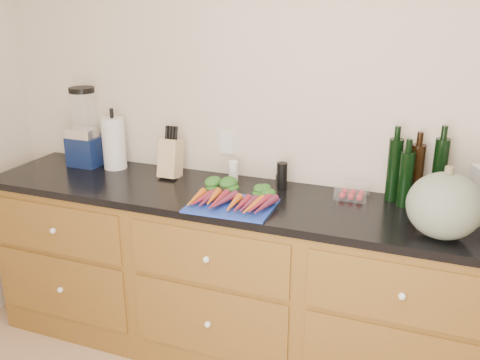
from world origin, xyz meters
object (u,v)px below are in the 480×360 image
at_px(blender_appliance, 85,132).
at_px(tomato_box, 352,191).
at_px(cutting_board, 231,206).
at_px(knife_block, 171,158).
at_px(paper_towel, 114,143).
at_px(carrots, 234,197).
at_px(squash, 445,206).

relative_size(blender_appliance, tomato_box, 2.90).
height_order(cutting_board, knife_block, knife_block).
bearing_deg(tomato_box, paper_towel, -179.59).
distance_m(blender_appliance, paper_towel, 0.20).
distance_m(carrots, squash, 0.96).
height_order(squash, tomato_box, squash).
bearing_deg(paper_towel, cutting_board, -20.15).
xyz_separation_m(blender_appliance, tomato_box, (1.59, 0.01, -0.17)).
xyz_separation_m(squash, blender_appliance, (-2.02, 0.31, 0.06)).
height_order(squash, paper_towel, paper_towel).
relative_size(blender_appliance, paper_towel, 1.55).
xyz_separation_m(squash, tomato_box, (-0.43, 0.32, -0.10)).
relative_size(squash, blender_appliance, 0.67).
bearing_deg(knife_block, cutting_board, -31.51).
distance_m(knife_block, tomato_box, 1.01).
bearing_deg(tomato_box, blender_appliance, -179.55).
bearing_deg(knife_block, tomato_box, 1.70).
bearing_deg(tomato_box, squash, -36.37).
xyz_separation_m(blender_appliance, knife_block, (0.58, -0.02, -0.10)).
bearing_deg(tomato_box, carrots, -150.80).
height_order(paper_towel, knife_block, paper_towel).
distance_m(squash, blender_appliance, 2.04).
bearing_deg(cutting_board, squash, 0.66).
bearing_deg(carrots, blender_appliance, 165.35).
bearing_deg(tomato_box, cutting_board, -147.66).
relative_size(carrots, knife_block, 1.88).
distance_m(carrots, knife_block, 0.56).
height_order(carrots, paper_towel, paper_towel).
bearing_deg(carrots, squash, -1.66).
bearing_deg(tomato_box, knife_block, -178.30).
relative_size(cutting_board, squash, 1.31).
distance_m(cutting_board, paper_towel, 0.94).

